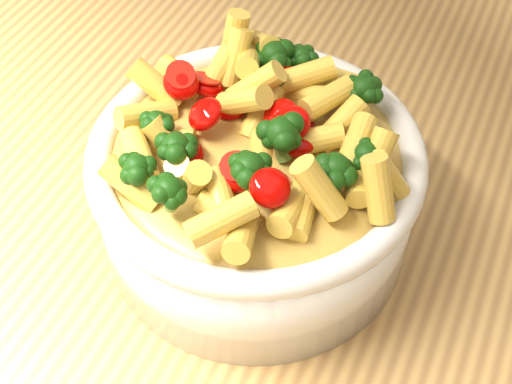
% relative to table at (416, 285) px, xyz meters
% --- Properties ---
extents(table, '(1.20, 0.80, 0.90)m').
position_rel_table_xyz_m(table, '(0.00, 0.00, 0.00)').
color(table, tan).
rests_on(table, ground).
extents(serving_bowl, '(0.23, 0.23, 0.10)m').
position_rel_table_xyz_m(serving_bowl, '(-0.12, -0.08, 0.15)').
color(serving_bowl, silver).
rests_on(serving_bowl, table).
extents(pasta_salad, '(0.18, 0.18, 0.04)m').
position_rel_table_xyz_m(pasta_salad, '(-0.12, -0.08, 0.21)').
color(pasta_salad, gold).
rests_on(pasta_salad, serving_bowl).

